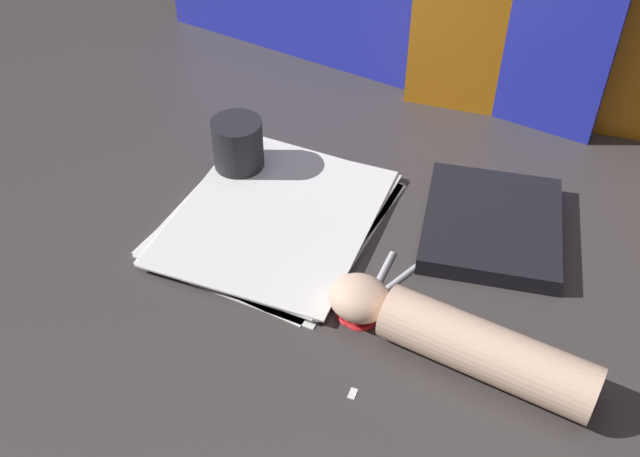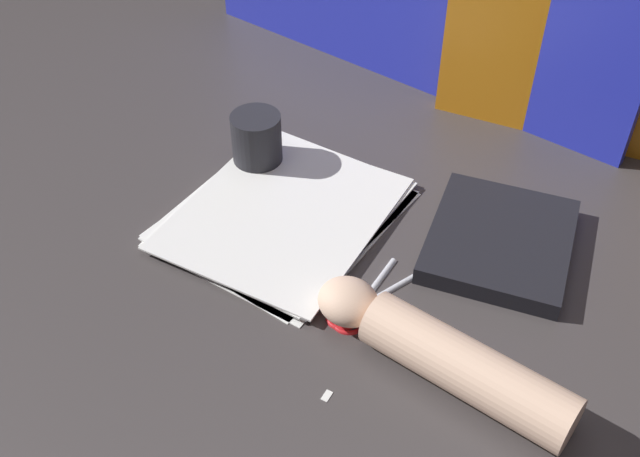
% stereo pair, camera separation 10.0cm
% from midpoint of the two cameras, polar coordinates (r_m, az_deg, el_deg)
% --- Properties ---
extents(ground_plane, '(6.00, 6.00, 0.00)m').
position_cam_midpoint_polar(ground_plane, '(1.04, -0.08, -2.56)').
color(ground_plane, '#3D3838').
extents(backdrop_panel_center, '(0.53, 0.11, 0.40)m').
position_cam_midpoint_polar(backdrop_panel_center, '(1.25, 17.28, 15.11)').
color(backdrop_panel_center, orange).
rests_on(backdrop_panel_center, ground_plane).
extents(paper_stack, '(0.31, 0.35, 0.02)m').
position_cam_midpoint_polar(paper_stack, '(1.10, -6.01, 0.78)').
color(paper_stack, white).
rests_on(paper_stack, ground_plane).
extents(book_closed, '(0.24, 0.26, 0.03)m').
position_cam_midpoint_polar(book_closed, '(1.09, 10.42, 0.18)').
color(book_closed, black).
rests_on(book_closed, ground_plane).
extents(scissors, '(0.08, 0.16, 0.01)m').
position_cam_midpoint_polar(scissors, '(0.98, 0.79, -5.66)').
color(scissors, silver).
rests_on(scissors, ground_plane).
extents(hand_forearm, '(0.34, 0.09, 0.07)m').
position_cam_midpoint_polar(hand_forearm, '(0.91, 7.56, -8.62)').
color(hand_forearm, beige).
rests_on(hand_forearm, ground_plane).
extents(paper_scrap_near, '(0.01, 0.02, 0.00)m').
position_cam_midpoint_polar(paper_scrap_near, '(0.90, -0.75, -12.62)').
color(paper_scrap_near, white).
rests_on(paper_scrap_near, ground_plane).
extents(paper_scrap_mid, '(0.03, 0.03, 0.00)m').
position_cam_midpoint_polar(paper_scrap_mid, '(0.99, -3.39, -5.95)').
color(paper_scrap_mid, white).
rests_on(paper_scrap_mid, ground_plane).
extents(mug, '(0.08, 0.08, 0.09)m').
position_cam_midpoint_polar(mug, '(1.18, -8.70, 6.01)').
color(mug, '#232328').
rests_on(mug, ground_plane).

